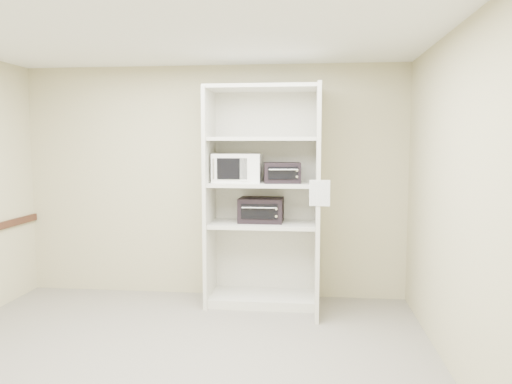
# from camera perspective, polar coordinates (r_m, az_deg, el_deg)

# --- Properties ---
(floor) EXTENTS (4.50, 4.00, 0.01)m
(floor) POSITION_cam_1_polar(r_m,az_deg,el_deg) (4.33, -10.15, -19.07)
(floor) COLOR slate
(floor) RESTS_ON ground
(ceiling) EXTENTS (4.50, 4.00, 0.01)m
(ceiling) POSITION_cam_1_polar(r_m,az_deg,el_deg) (4.04, -10.84, 18.33)
(ceiling) COLOR white
(wall_back) EXTENTS (4.50, 0.02, 2.70)m
(wall_back) POSITION_cam_1_polar(r_m,az_deg,el_deg) (5.90, -4.93, 1.17)
(wall_back) COLOR tan
(wall_back) RESTS_ON ground
(wall_front) EXTENTS (4.50, 0.02, 2.70)m
(wall_front) POSITION_cam_1_polar(r_m,az_deg,el_deg) (2.15, -25.98, -7.09)
(wall_front) COLOR tan
(wall_front) RESTS_ON ground
(wall_right) EXTENTS (0.02, 4.00, 2.70)m
(wall_right) POSITION_cam_1_polar(r_m,az_deg,el_deg) (3.96, 22.49, -1.39)
(wall_right) COLOR tan
(wall_right) RESTS_ON ground
(shelving_unit) EXTENTS (1.24, 0.92, 2.42)m
(shelving_unit) POSITION_cam_1_polar(r_m,az_deg,el_deg) (5.54, 1.27, -1.37)
(shelving_unit) COLOR silver
(shelving_unit) RESTS_ON floor
(microwave) EXTENTS (0.54, 0.41, 0.32)m
(microwave) POSITION_cam_1_polar(r_m,az_deg,el_deg) (5.58, -2.13, 2.78)
(microwave) COLOR white
(microwave) RESTS_ON shelving_unit
(toaster_oven_upper) EXTENTS (0.43, 0.34, 0.22)m
(toaster_oven_upper) POSITION_cam_1_polar(r_m,az_deg,el_deg) (5.46, 2.97, 2.22)
(toaster_oven_upper) COLOR black
(toaster_oven_upper) RESTS_ON shelving_unit
(toaster_oven_lower) EXTENTS (0.49, 0.37, 0.27)m
(toaster_oven_lower) POSITION_cam_1_polar(r_m,az_deg,el_deg) (5.61, 0.59, -2.06)
(toaster_oven_lower) COLOR black
(toaster_oven_lower) RESTS_ON shelving_unit
(paper_sign) EXTENTS (0.20, 0.02, 0.25)m
(paper_sign) POSITION_cam_1_polar(r_m,az_deg,el_deg) (4.87, 7.28, -0.13)
(paper_sign) COLOR white
(paper_sign) RESTS_ON shelving_unit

